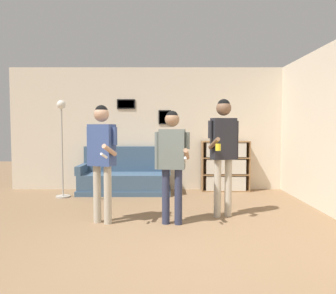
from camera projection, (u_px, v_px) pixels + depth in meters
ground_plane at (180, 263)px, 3.35m from camera, size 20.00×20.00×0.00m
wall_back at (174, 129)px, 7.28m from camera, size 7.21×0.08×2.70m
wall_right at (327, 129)px, 5.25m from camera, size 0.06×6.39×2.70m
couch at (126, 178)px, 6.93m from camera, size 1.91×0.80×0.97m
bookshelf at (226, 166)px, 7.10m from camera, size 1.03×0.30×1.09m
floor_lamp at (63, 137)px, 6.42m from camera, size 0.28×0.28×1.91m
person_player_foreground_left at (103, 151)px, 4.67m from camera, size 0.47×0.57×1.70m
person_player_foreground_center at (173, 155)px, 4.62m from camera, size 0.50×0.49×1.62m
person_watcher_holding_cup at (224, 144)px, 5.01m from camera, size 0.49×0.52×1.81m
bottle_on_floor at (98, 194)px, 6.27m from camera, size 0.06×0.06×0.28m
drinking_cup at (228, 139)px, 7.07m from camera, size 0.07×0.07×0.09m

